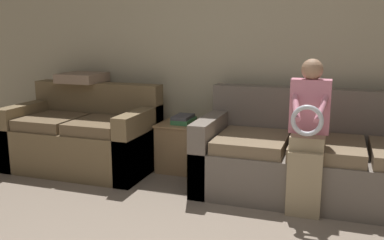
{
  "coord_description": "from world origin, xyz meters",
  "views": [
    {
      "loc": [
        0.85,
        -1.69,
        1.44
      ],
      "look_at": [
        -0.29,
        1.6,
        0.71
      ],
      "focal_mm": 40.0,
      "sensor_mm": 36.0,
      "label": 1
    }
  ],
  "objects_px": {
    "throw_pillow": "(82,78)",
    "couch_side": "(84,138)",
    "side_shelf": "(183,145)",
    "couch_main": "(327,160)",
    "child_left_seated": "(308,130)",
    "book_stack": "(184,119)"
  },
  "relations": [
    {
      "from": "book_stack",
      "to": "child_left_seated",
      "type": "bearing_deg",
      "value": -27.44
    },
    {
      "from": "couch_side",
      "to": "couch_main",
      "type": "bearing_deg",
      "value": 0.79
    },
    {
      "from": "child_left_seated",
      "to": "book_stack",
      "type": "bearing_deg",
      "value": 152.56
    },
    {
      "from": "couch_main",
      "to": "couch_side",
      "type": "xyz_separation_m",
      "value": [
        -2.46,
        -0.03,
        0.01
      ]
    },
    {
      "from": "child_left_seated",
      "to": "side_shelf",
      "type": "distance_m",
      "value": 1.52
    },
    {
      "from": "book_stack",
      "to": "couch_main",
      "type": "bearing_deg",
      "value": -10.38
    },
    {
      "from": "side_shelf",
      "to": "couch_main",
      "type": "bearing_deg",
      "value": -10.29
    },
    {
      "from": "couch_side",
      "to": "throw_pillow",
      "type": "height_order",
      "value": "throw_pillow"
    },
    {
      "from": "child_left_seated",
      "to": "couch_main",
      "type": "bearing_deg",
      "value": 70.04
    },
    {
      "from": "couch_main",
      "to": "side_shelf",
      "type": "xyz_separation_m",
      "value": [
        -1.45,
        0.26,
        -0.06
      ]
    },
    {
      "from": "child_left_seated",
      "to": "book_stack",
      "type": "xyz_separation_m",
      "value": [
        -1.3,
        0.67,
        -0.13
      ]
    },
    {
      "from": "book_stack",
      "to": "side_shelf",
      "type": "bearing_deg",
      "value": -123.79
    },
    {
      "from": "child_left_seated",
      "to": "book_stack",
      "type": "distance_m",
      "value": 1.47
    },
    {
      "from": "couch_side",
      "to": "child_left_seated",
      "type": "height_order",
      "value": "child_left_seated"
    },
    {
      "from": "couch_main",
      "to": "couch_side",
      "type": "height_order",
      "value": "couch_main"
    },
    {
      "from": "book_stack",
      "to": "throw_pillow",
      "type": "relative_size",
      "value": 0.71
    },
    {
      "from": "couch_main",
      "to": "book_stack",
      "type": "bearing_deg",
      "value": 169.62
    },
    {
      "from": "throw_pillow",
      "to": "couch_side",
      "type": "bearing_deg",
      "value": -58.39
    },
    {
      "from": "side_shelf",
      "to": "couch_side",
      "type": "bearing_deg",
      "value": -163.63
    },
    {
      "from": "child_left_seated",
      "to": "side_shelf",
      "type": "relative_size",
      "value": 2.43
    },
    {
      "from": "couch_main",
      "to": "child_left_seated",
      "type": "distance_m",
      "value": 0.56
    },
    {
      "from": "book_stack",
      "to": "throw_pillow",
      "type": "bearing_deg",
      "value": -179.73
    }
  ]
}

